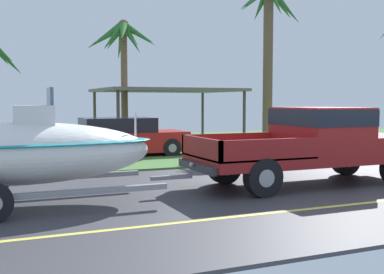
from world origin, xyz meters
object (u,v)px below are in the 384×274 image
object	(u,v)px
carport_awning	(166,91)
palm_tree_mid	(123,45)
palm_tree_near_right	(269,26)
pickup_truck_towing	(319,141)
boat_on_trailer	(19,153)
parked_sedan_far	(122,138)

from	to	relation	value
carport_awning	palm_tree_mid	bearing A→B (deg)	-156.35
palm_tree_near_right	pickup_truck_towing	bearing A→B (deg)	-114.98
boat_on_trailer	palm_tree_near_right	size ratio (longest dim) A/B	0.85
parked_sedan_far	carport_awning	distance (m)	6.90
carport_awning	palm_tree_near_right	bearing A→B (deg)	-51.26
pickup_truck_towing	palm_tree_mid	distance (m)	12.34
parked_sedan_far	palm_tree_mid	world-z (taller)	palm_tree_mid
parked_sedan_far	palm_tree_near_right	distance (m)	8.39
parked_sedan_far	pickup_truck_towing	bearing A→B (deg)	-68.70
boat_on_trailer	carport_awning	bearing A→B (deg)	59.49
pickup_truck_towing	palm_tree_near_right	bearing A→B (deg)	65.02
palm_tree_mid	boat_on_trailer	bearing A→B (deg)	-113.59
boat_on_trailer	palm_tree_near_right	world-z (taller)	palm_tree_near_right
pickup_truck_towing	carport_awning	size ratio (longest dim) A/B	0.88
carport_awning	palm_tree_near_right	world-z (taller)	palm_tree_near_right
palm_tree_near_right	palm_tree_mid	bearing A→B (deg)	152.28
boat_on_trailer	palm_tree_near_right	bearing A→B (deg)	39.17
palm_tree_near_right	palm_tree_mid	world-z (taller)	palm_tree_near_right
boat_on_trailer	palm_tree_near_right	distance (m)	14.51
pickup_truck_towing	carport_awning	xyz separation A→B (m)	(0.86, 12.81, 1.42)
carport_awning	parked_sedan_far	bearing A→B (deg)	-123.62
pickup_truck_towing	palm_tree_near_right	world-z (taller)	palm_tree_near_right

